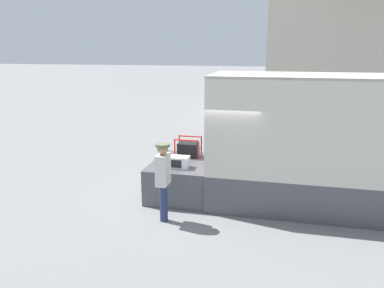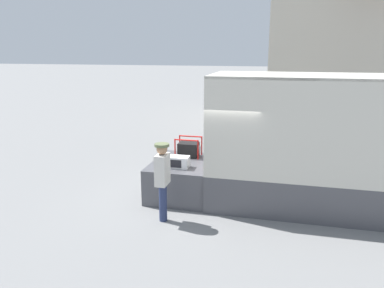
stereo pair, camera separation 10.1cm
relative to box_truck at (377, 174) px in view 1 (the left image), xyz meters
name	(u,v)px [view 1 (the left image)]	position (x,y,z in m)	size (l,w,h in m)	color
ground_plane	(212,197)	(-3.95, 0.00, -0.95)	(160.00, 160.00, 0.00)	gray
box_truck	(377,174)	(0.00, 0.00, 0.00)	(6.92, 2.17, 3.23)	#B2B2B7
tailgate_deck	(183,178)	(-4.74, 0.00, -0.49)	(1.58, 2.06, 0.91)	#4C4C51
microwave	(179,162)	(-4.71, -0.51, 0.11)	(0.52, 0.35, 0.29)	white
portable_generator	(189,149)	(-4.70, 0.53, 0.17)	(0.68, 0.51, 0.53)	black
worker_person	(163,174)	(-4.75, -1.67, 0.18)	(0.33, 0.44, 1.81)	navy
house_backdrop	(353,33)	(1.15, 12.18, 3.66)	(8.78, 8.09, 9.04)	beige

